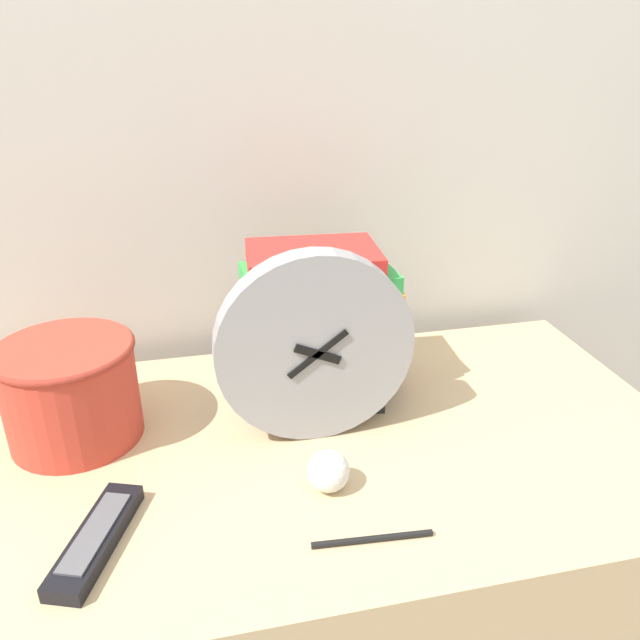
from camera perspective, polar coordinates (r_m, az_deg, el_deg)
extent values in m
cube|color=beige|center=(1.15, -7.37, 18.78)|extent=(6.00, 0.04, 2.40)
cube|color=tan|center=(1.21, -2.97, -25.92)|extent=(1.23, 0.62, 0.76)
cylinder|color=#99999E|center=(0.90, -0.50, -2.50)|extent=(0.29, 0.04, 0.29)
cylinder|color=silver|center=(0.89, -0.33, -2.85)|extent=(0.26, 0.01, 0.26)
cube|color=black|center=(0.88, -0.23, -3.07)|extent=(0.07, 0.01, 0.04)
cube|color=black|center=(0.88, -0.23, -3.07)|extent=(0.09, 0.01, 0.07)
cylinder|color=black|center=(0.88, -0.23, -3.07)|extent=(0.01, 0.00, 0.01)
cube|color=#232328|center=(1.07, 0.58, -5.52)|extent=(0.19, 0.19, 0.03)
cube|color=#7A3899|center=(1.05, 0.64, -4.00)|extent=(0.24, 0.15, 0.03)
cube|color=#2D9ED1|center=(1.02, 0.35, -2.81)|extent=(0.22, 0.20, 0.04)
cube|color=white|center=(1.00, 0.83, -0.57)|extent=(0.22, 0.18, 0.04)
cube|color=orange|center=(1.01, 1.00, 2.23)|extent=(0.23, 0.15, 0.04)
cube|color=green|center=(0.99, -0.15, 3.88)|extent=(0.24, 0.15, 0.03)
cube|color=red|center=(0.99, -0.66, 5.67)|extent=(0.22, 0.16, 0.03)
cylinder|color=#C63D2D|center=(0.99, -21.82, -6.14)|extent=(0.19, 0.19, 0.15)
torus|color=#9F3024|center=(0.96, -22.48, -2.51)|extent=(0.20, 0.20, 0.01)
cube|color=black|center=(0.83, -19.76, -18.32)|extent=(0.10, 0.18, 0.02)
cube|color=#59595E|center=(0.82, -19.88, -17.73)|extent=(0.08, 0.13, 0.00)
sphere|color=white|center=(0.85, 0.78, -13.63)|extent=(0.06, 0.06, 0.06)
cylinder|color=black|center=(0.80, 4.82, -19.31)|extent=(0.15, 0.02, 0.01)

